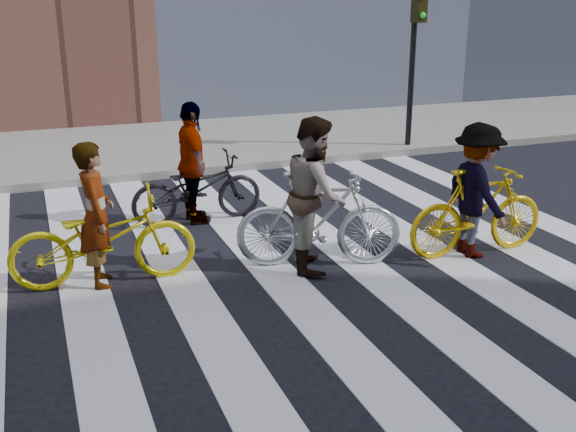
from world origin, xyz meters
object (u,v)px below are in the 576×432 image
traffic_signal (415,43)px  rider_rear (192,163)px  bike_yellow_left (103,239)px  bike_silver_mid (319,219)px  bike_yellow_right (478,212)px  rider_right (476,191)px  rider_mid (315,194)px  bike_dark_rear (197,189)px  rider_left (96,215)px

traffic_signal → rider_rear: (-5.39, -2.91, -1.39)m
bike_yellow_left → bike_silver_mid: bike_silver_mid is taller
bike_yellow_right → rider_right: (-0.05, -0.00, 0.28)m
bike_yellow_right → rider_right: rider_right is taller
rider_mid → bike_yellow_left: bearing=99.6°
bike_silver_mid → rider_right: rider_right is taller
bike_yellow_left → bike_dark_rear: bike_yellow_left is taller
bike_dark_rear → traffic_signal: bearing=-62.5°
bike_yellow_left → rider_left: (-0.05, 0.00, 0.29)m
bike_yellow_left → bike_dark_rear: size_ratio=1.08×
rider_rear → bike_yellow_right: bearing=-131.1°
traffic_signal → bike_yellow_right: size_ratio=1.73×
bike_silver_mid → bike_dark_rear: size_ratio=1.04×
rider_left → rider_rear: 2.38m
bike_yellow_left → rider_right: size_ratio=1.22×
bike_yellow_left → rider_right: rider_right is taller
rider_left → bike_dark_rear: bearing=-36.7°
bike_silver_mid → rider_left: 2.62m
bike_yellow_right → bike_dark_rear: bike_yellow_right is taller
rider_left → rider_mid: bearing=-94.3°
traffic_signal → rider_mid: bearing=-130.7°
rider_rear → traffic_signal: bearing=-62.8°
bike_yellow_left → rider_left: 0.30m
rider_mid → rider_right: rider_mid is taller
bike_yellow_left → rider_right: (4.53, -0.77, 0.31)m
bike_silver_mid → rider_mid: bearing=108.6°
bike_yellow_left → bike_dark_rear: 2.38m
traffic_signal → rider_left: bearing=-145.7°
rider_right → bike_silver_mid: bearing=82.1°
bike_silver_mid → rider_left: rider_left is taller
bike_yellow_right → rider_left: 4.70m
bike_yellow_left → bike_silver_mid: size_ratio=1.04×
traffic_signal → bike_yellow_left: bearing=-145.5°
traffic_signal → rider_mid: 6.89m
rider_rear → bike_silver_mid: bearing=-156.1°
rider_left → bike_silver_mid: bearing=-94.1°
bike_dark_rear → bike_yellow_right: bearing=-131.5°
bike_silver_mid → rider_rear: (-1.03, 2.21, 0.29)m
bike_yellow_left → bike_dark_rear: (1.54, 1.81, -0.04)m
bike_silver_mid → rider_rear: 2.45m
bike_dark_rear → rider_left: (-1.59, -1.81, 0.34)m
bike_yellow_right → rider_mid: 2.16m
bike_dark_rear → rider_left: 2.44m
bike_silver_mid → bike_yellow_right: bearing=-81.7°
rider_mid → rider_right: size_ratio=1.09×
bike_yellow_right → rider_left: size_ratio=1.14×
rider_rear → bike_dark_rear: bearing=-91.2°
rider_right → rider_rear: rider_rear is taller
rider_left → rider_rear: (1.54, 1.81, 0.05)m
rider_mid → rider_rear: rider_mid is taller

